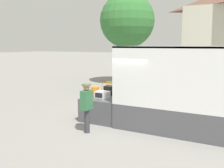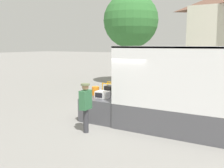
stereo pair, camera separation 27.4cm
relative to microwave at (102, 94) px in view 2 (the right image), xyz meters
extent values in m
plane|color=gray|center=(0.80, 0.37, -1.04)|extent=(160.00, 160.00, 0.00)
cube|color=#4C4C51|center=(2.91, 0.37, -0.59)|extent=(4.24, 2.13, 0.91)
cube|color=white|center=(2.91, 1.41, 0.87)|extent=(4.24, 0.06, 2.01)
cube|color=white|center=(2.91, -0.67, 0.87)|extent=(4.24, 0.06, 2.01)
cube|color=white|center=(2.91, 0.37, 1.85)|extent=(4.24, 2.13, 0.06)
cylinder|color=yellow|center=(3.11, 0.16, 0.06)|extent=(0.31, 0.31, 0.38)
cube|color=olive|center=(3.35, 1.03, 0.04)|extent=(0.44, 0.32, 0.35)
cube|color=#4C4C51|center=(0.04, 0.37, -0.59)|extent=(1.52, 2.03, 0.91)
cube|color=white|center=(0.00, 0.00, 0.00)|extent=(0.50, 0.40, 0.27)
cube|color=black|center=(-0.05, -0.20, 0.00)|extent=(0.32, 0.01, 0.18)
cube|color=black|center=(0.03, 0.71, 0.05)|extent=(0.56, 0.37, 0.37)
cylinder|color=slate|center=(0.25, 0.71, 0.07)|extent=(0.21, 0.20, 0.20)
cylinder|color=orange|center=(-0.30, 0.50, 0.12)|extent=(0.04, 0.04, 0.51)
cylinder|color=orange|center=(0.36, 0.50, 0.12)|extent=(0.04, 0.04, 0.51)
cylinder|color=orange|center=(-0.30, 0.92, 0.12)|extent=(0.04, 0.04, 0.51)
cylinder|color=orange|center=(0.36, 0.92, 0.12)|extent=(0.04, 0.04, 0.51)
cylinder|color=orange|center=(0.03, 0.50, 0.36)|extent=(0.66, 0.04, 0.04)
cylinder|color=orange|center=(0.03, 0.92, 0.36)|extent=(0.66, 0.04, 0.04)
cylinder|color=orange|center=(-0.53, 0.33, 0.04)|extent=(0.30, 0.30, 0.35)
cylinder|color=#38383D|center=(0.24, -1.48, -0.63)|extent=(0.18, 0.18, 0.82)
cube|color=#336B42|center=(0.24, -1.48, 0.10)|extent=(0.24, 0.44, 0.65)
sphere|color=tan|center=(0.24, -1.48, 0.53)|extent=(0.22, 0.22, 0.22)
cylinder|color=#606B47|center=(0.24, -1.48, 0.62)|extent=(0.30, 0.30, 0.06)
cylinder|color=brown|center=(-2.93, 8.87, 0.42)|extent=(0.36, 0.36, 2.92)
sphere|color=#337033|center=(-2.93, 8.87, 3.68)|extent=(4.00, 4.00, 4.00)
camera|label=1|loc=(4.75, -8.32, 1.92)|focal=40.00mm
camera|label=2|loc=(4.99, -8.19, 1.92)|focal=40.00mm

